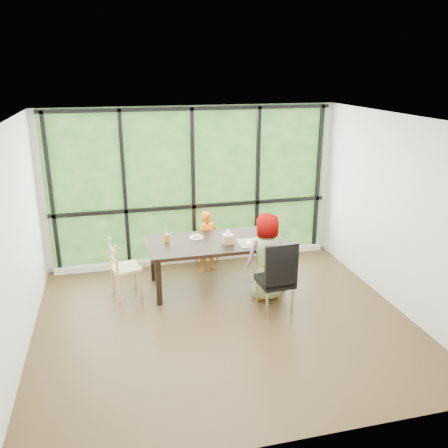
{
  "coord_description": "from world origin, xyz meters",
  "views": [
    {
      "loc": [
        -1.34,
        -5.46,
        3.3
      ],
      "look_at": [
        0.25,
        1.0,
        1.05
      ],
      "focal_mm": 37.46,
      "sensor_mm": 36.0,
      "label": 1
    }
  ],
  "objects_px": {
    "chair_interior_leather": "(275,276)",
    "tissue_box": "(228,239)",
    "chair_end_beech": "(126,268)",
    "child_toddler": "(208,241)",
    "dining_table": "(216,263)",
    "chair_window_leather": "(204,232)",
    "plate_near": "(254,243)",
    "green_cup": "(276,238)",
    "child_older": "(266,257)",
    "orange_cup": "(167,238)",
    "plate_far": "(196,237)"
  },
  "relations": [
    {
      "from": "child_toddler",
      "to": "tissue_box",
      "type": "xyz_separation_m",
      "value": [
        0.16,
        -0.76,
        0.3
      ]
    },
    {
      "from": "dining_table",
      "to": "green_cup",
      "type": "bearing_deg",
      "value": -17.4
    },
    {
      "from": "chair_interior_leather",
      "to": "child_toddler",
      "type": "bearing_deg",
      "value": -72.18
    },
    {
      "from": "tissue_box",
      "to": "chair_window_leather",
      "type": "bearing_deg",
      "value": 96.98
    },
    {
      "from": "dining_table",
      "to": "child_toddler",
      "type": "distance_m",
      "value": 0.64
    },
    {
      "from": "dining_table",
      "to": "chair_window_leather",
      "type": "bearing_deg",
      "value": 89.25
    },
    {
      "from": "chair_end_beech",
      "to": "tissue_box",
      "type": "height_order",
      "value": "chair_end_beech"
    },
    {
      "from": "child_toddler",
      "to": "tissue_box",
      "type": "bearing_deg",
      "value": -98.11
    },
    {
      "from": "chair_window_leather",
      "to": "chair_end_beech",
      "type": "xyz_separation_m",
      "value": [
        -1.4,
        -1.04,
        -0.09
      ]
    },
    {
      "from": "child_older",
      "to": "dining_table",
      "type": "bearing_deg",
      "value": -47.83
    },
    {
      "from": "plate_far",
      "to": "plate_near",
      "type": "xyz_separation_m",
      "value": [
        0.81,
        -0.43,
        0.0
      ]
    },
    {
      "from": "dining_table",
      "to": "child_older",
      "type": "height_order",
      "value": "child_older"
    },
    {
      "from": "plate_near",
      "to": "child_toddler",
      "type": "bearing_deg",
      "value": 122.47
    },
    {
      "from": "chair_interior_leather",
      "to": "tissue_box",
      "type": "height_order",
      "value": "chair_interior_leather"
    },
    {
      "from": "chair_end_beech",
      "to": "child_older",
      "type": "distance_m",
      "value": 2.09
    },
    {
      "from": "dining_table",
      "to": "child_older",
      "type": "relative_size",
      "value": 1.59
    },
    {
      "from": "plate_near",
      "to": "tissue_box",
      "type": "relative_size",
      "value": 1.64
    },
    {
      "from": "chair_end_beech",
      "to": "tissue_box",
      "type": "distance_m",
      "value": 1.59
    },
    {
      "from": "child_toddler",
      "to": "green_cup",
      "type": "height_order",
      "value": "child_toddler"
    },
    {
      "from": "plate_near",
      "to": "green_cup",
      "type": "xyz_separation_m",
      "value": [
        0.34,
        -0.05,
        0.06
      ]
    },
    {
      "from": "chair_window_leather",
      "to": "plate_far",
      "type": "xyz_separation_m",
      "value": [
        -0.29,
        -0.82,
        0.22
      ]
    },
    {
      "from": "plate_far",
      "to": "chair_end_beech",
      "type": "bearing_deg",
      "value": -169.25
    },
    {
      "from": "chair_end_beech",
      "to": "plate_far",
      "type": "xyz_separation_m",
      "value": [
        1.11,
        0.21,
        0.31
      ]
    },
    {
      "from": "orange_cup",
      "to": "green_cup",
      "type": "distance_m",
      "value": 1.67
    },
    {
      "from": "chair_end_beech",
      "to": "plate_near",
      "type": "distance_m",
      "value": 1.96
    },
    {
      "from": "dining_table",
      "to": "chair_interior_leather",
      "type": "xyz_separation_m",
      "value": [
        0.61,
        -0.99,
        0.17
      ]
    },
    {
      "from": "chair_end_beech",
      "to": "child_toddler",
      "type": "relative_size",
      "value": 0.87
    },
    {
      "from": "child_older",
      "to": "green_cup",
      "type": "height_order",
      "value": "child_older"
    },
    {
      "from": "chair_interior_leather",
      "to": "chair_window_leather",
      "type": "bearing_deg",
      "value": -76.49
    },
    {
      "from": "plate_far",
      "to": "chair_window_leather",
      "type": "bearing_deg",
      "value": 70.9
    },
    {
      "from": "chair_end_beech",
      "to": "plate_far",
      "type": "distance_m",
      "value": 1.17
    },
    {
      "from": "dining_table",
      "to": "orange_cup",
      "type": "xyz_separation_m",
      "value": [
        -0.74,
        0.16,
        0.43
      ]
    },
    {
      "from": "orange_cup",
      "to": "chair_interior_leather",
      "type": "bearing_deg",
      "value": -40.34
    },
    {
      "from": "chair_window_leather",
      "to": "chair_interior_leather",
      "type": "relative_size",
      "value": 1.0
    },
    {
      "from": "plate_near",
      "to": "green_cup",
      "type": "bearing_deg",
      "value": -8.29
    },
    {
      "from": "tissue_box",
      "to": "green_cup",
      "type": "bearing_deg",
      "value": -11.01
    },
    {
      "from": "chair_interior_leather",
      "to": "green_cup",
      "type": "distance_m",
      "value": 0.81
    },
    {
      "from": "plate_near",
      "to": "green_cup",
      "type": "relative_size",
      "value": 2.04
    },
    {
      "from": "chair_window_leather",
      "to": "child_older",
      "type": "xyz_separation_m",
      "value": [
        0.6,
        -1.61,
        0.12
      ]
    },
    {
      "from": "orange_cup",
      "to": "plate_near",
      "type": "bearing_deg",
      "value": -16.73
    },
    {
      "from": "plate_far",
      "to": "tissue_box",
      "type": "height_order",
      "value": "tissue_box"
    },
    {
      "from": "tissue_box",
      "to": "child_toddler",
      "type": "bearing_deg",
      "value": 101.68
    },
    {
      "from": "chair_window_leather",
      "to": "child_older",
      "type": "distance_m",
      "value": 1.73
    },
    {
      "from": "dining_table",
      "to": "green_cup",
      "type": "distance_m",
      "value": 1.02
    },
    {
      "from": "chair_interior_leather",
      "to": "child_toddler",
      "type": "relative_size",
      "value": 1.05
    },
    {
      "from": "chair_interior_leather",
      "to": "chair_end_beech",
      "type": "height_order",
      "value": "chair_interior_leather"
    },
    {
      "from": "plate_far",
      "to": "tissue_box",
      "type": "xyz_separation_m",
      "value": [
        0.43,
        -0.34,
        0.06
      ]
    },
    {
      "from": "plate_near",
      "to": "tissue_box",
      "type": "height_order",
      "value": "tissue_box"
    },
    {
      "from": "green_cup",
      "to": "tissue_box",
      "type": "distance_m",
      "value": 0.73
    },
    {
      "from": "chair_end_beech",
      "to": "child_toddler",
      "type": "height_order",
      "value": "child_toddler"
    }
  ]
}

